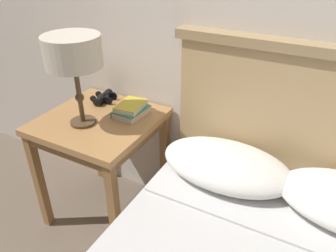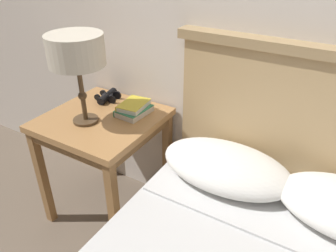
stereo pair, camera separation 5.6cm
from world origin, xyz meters
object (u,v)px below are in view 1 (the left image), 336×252
Objects in this scene: nightstand at (100,132)px; book_on_nightstand at (131,112)px; table_lamp at (73,54)px; binoculars_pair at (103,97)px; book_stacked_on_top at (131,106)px.

book_on_nightstand is at bearing 42.07° from nightstand.
table_lamp reaches higher than binoculars_pair.
book_on_nightstand is at bearing 49.42° from table_lamp.
nightstand is at bearing -59.81° from binoculars_pair.
book_on_nightstand is at bearing -47.86° from book_stacked_on_top.
nightstand is at bearing -137.93° from book_on_nightstand.
book_stacked_on_top reaches higher than binoculars_pair.
binoculars_pair is at bearing 165.01° from book_on_nightstand.
table_lamp reaches higher than book_on_nightstand.
binoculars_pair reaches higher than nightstand.
nightstand is 0.46m from table_lamp.
binoculars_pair is (-0.10, 0.18, 0.11)m from nightstand.
table_lamp is at bearing -128.85° from book_stacked_on_top.
nightstand is 0.23m from binoculars_pair.
book_stacked_on_top is (-0.01, 0.01, 0.03)m from book_on_nightstand.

